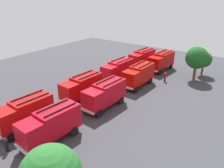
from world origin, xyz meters
TOP-DOWN VIEW (x-y plane):
  - ground_plane at (0.00, 0.00)m, footprint 65.95×65.95m
  - fire_truck_0 at (-14.28, -2.21)m, footprint 7.37×3.23m
  - fire_truck_1 at (-4.75, -2.19)m, footprint 7.31×3.03m
  - fire_truck_2 at (4.98, -2.16)m, footprint 7.31×3.04m
  - fire_truck_3 at (14.77, -2.39)m, footprint 7.34×3.12m
  - fire_truck_4 at (-14.85, 2.07)m, footprint 7.35×3.17m
  - fire_truck_5 at (-4.73, 2.33)m, footprint 7.25×2.88m
  - fire_truck_6 at (4.92, 2.31)m, footprint 7.32×3.07m
  - fire_truck_7 at (14.63, 2.20)m, footprint 7.37×3.20m
  - firefighter_0 at (-9.39, 5.36)m, footprint 0.48×0.36m
  - firefighter_1 at (18.70, -0.15)m, footprint 0.45×0.48m
  - firefighter_2 at (7.69, 0.45)m, footprint 0.46×0.32m
  - firefighter_3 at (-16.71, -4.42)m, footprint 0.29×0.43m
  - tree_0 at (-17.05, 9.92)m, footprint 3.09×3.09m
  - tree_1 at (-13.60, 9.41)m, footprint 4.11×4.11m
  - traffic_cone_0 at (-8.32, -5.17)m, footprint 0.39×0.39m

SIDE VIEW (x-z plane):
  - ground_plane at x=0.00m, z-range 0.00..0.00m
  - traffic_cone_0 at x=-8.32m, z-range 0.00..0.56m
  - firefighter_2 at x=7.69m, z-range 0.09..1.73m
  - firefighter_1 at x=18.70m, z-range 0.10..1.81m
  - firefighter_3 at x=-16.71m, z-range 0.11..1.89m
  - firefighter_0 at x=-9.39m, z-range 0.12..1.90m
  - fire_truck_0 at x=-14.28m, z-range 0.21..4.09m
  - fire_truck_1 at x=-4.75m, z-range 0.21..4.09m
  - fire_truck_2 at x=4.98m, z-range 0.21..4.09m
  - fire_truck_3 at x=14.77m, z-range 0.21..4.09m
  - fire_truck_4 at x=-14.85m, z-range 0.21..4.09m
  - fire_truck_5 at x=-4.73m, z-range 0.21..4.09m
  - fire_truck_6 at x=4.92m, z-range 0.21..4.09m
  - fire_truck_7 at x=14.63m, z-range 0.21..4.09m
  - tree_0 at x=-17.05m, z-range 0.83..5.61m
  - tree_1 at x=-13.60m, z-range 1.10..7.47m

